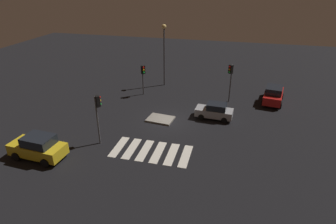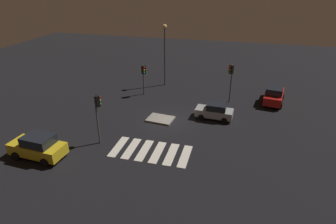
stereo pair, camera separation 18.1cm
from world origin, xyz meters
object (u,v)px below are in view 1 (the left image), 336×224
object	(u,v)px
traffic_island	(160,119)
car_red	(273,94)
traffic_light_south	(98,108)
car_silver	(215,111)
car_yellow	(38,147)
street_lamp	(164,45)
traffic_light_west	(143,73)
traffic_light_north	(230,74)

from	to	relation	value
traffic_island	car_red	size ratio (longest dim) A/B	0.59
traffic_light_south	car_silver	bearing A→B (deg)	-11.00
car_yellow	traffic_light_south	world-z (taller)	traffic_light_south
street_lamp	car_silver	bearing A→B (deg)	-47.86
car_red	traffic_light_south	world-z (taller)	traffic_light_south
car_silver	traffic_light_west	world-z (taller)	traffic_light_west
traffic_light_west	traffic_island	bearing A→B (deg)	-4.94
car_yellow	car_red	size ratio (longest dim) A/B	0.98
traffic_island	traffic_light_west	xyz separation A→B (m)	(-3.74, 5.95, 2.69)
car_yellow	traffic_island	bearing A→B (deg)	-127.37
traffic_island	car_red	xyz separation A→B (m)	(11.24, 7.41, 0.87)
car_red	traffic_light_west	distance (m)	15.17
street_lamp	traffic_light_north	bearing A→B (deg)	-23.32
traffic_light_north	traffic_light_west	world-z (taller)	traffic_light_north
traffic_island	car_silver	bearing A→B (deg)	18.33
traffic_light_south	traffic_light_west	xyz separation A→B (m)	(0.05, 11.35, -0.56)
car_yellow	traffic_light_west	world-z (taller)	traffic_light_west
street_lamp	traffic_light_south	bearing A→B (deg)	-95.87
traffic_island	traffic_light_south	distance (m)	7.36
traffic_island	street_lamp	distance (m)	11.43
car_silver	car_yellow	bearing A→B (deg)	42.87
traffic_light_north	car_red	bearing A→B (deg)	144.22
car_yellow	street_lamp	bearing A→B (deg)	-102.17
car_red	traffic_light_north	size ratio (longest dim) A/B	1.06
traffic_light_west	car_silver	bearing A→B (deg)	27.60
car_red	car_silver	bearing A→B (deg)	142.18
car_silver	car_red	xyz separation A→B (m)	(6.04, 5.68, 0.16)
car_silver	car_yellow	xyz separation A→B (m)	(-12.80, -10.35, 0.15)
car_silver	traffic_light_west	distance (m)	10.09
traffic_island	traffic_light_north	world-z (taller)	traffic_light_north
car_yellow	traffic_light_north	world-z (taller)	traffic_light_north
car_red	traffic_light_west	size ratio (longest dim) A/B	1.27
traffic_light_north	street_lamp	bearing A→B (deg)	-72.21
car_yellow	traffic_light_south	size ratio (longest dim) A/B	1.04
traffic_light_south	car_yellow	bearing A→B (deg)	170.87
street_lamp	car_red	bearing A→B (deg)	-10.60
traffic_light_south	traffic_light_west	world-z (taller)	traffic_light_south
traffic_light_north	traffic_light_south	world-z (taller)	traffic_light_south
traffic_island	street_lamp	xyz separation A→B (m)	(-2.22, 9.92, 5.22)
car_red	traffic_light_south	xyz separation A→B (m)	(-15.04, -12.81, 2.38)
car_yellow	traffic_light_north	distance (m)	20.50
car_silver	traffic_light_south	bearing A→B (deg)	42.31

